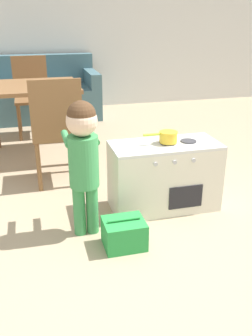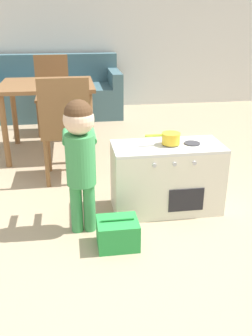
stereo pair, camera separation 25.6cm
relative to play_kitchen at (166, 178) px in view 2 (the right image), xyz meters
name	(u,v)px [view 2 (the right image)]	position (x,y,z in m)	size (l,w,h in m)	color
ground_plane	(141,276)	(-0.33, -0.75, -0.25)	(16.00, 16.00, 0.00)	tan
wall_back	(89,18)	(-0.33, 3.47, 1.05)	(10.00, 0.06, 2.60)	silver
play_kitchen	(166,178)	(0.00, 0.00, 0.00)	(0.78, 0.38, 0.51)	silver
toy_pot	(171,138)	(0.02, 0.00, 0.30)	(0.25, 0.13, 0.08)	yellow
child_figure	(80,149)	(-0.62, -0.21, 0.33)	(0.21, 0.35, 0.89)	#3D9351
toy_basket	(118,233)	(-0.42, -0.43, -0.16)	(0.25, 0.21, 0.20)	green
dining_table	(48,94)	(-0.88, 1.38, 0.36)	(0.91, 0.82, 0.72)	brown
dining_chair_near	(66,128)	(-0.71, 0.62, 0.23)	(0.40, 0.40, 0.91)	brown
dining_chair_far	(53,92)	(-0.87, 2.17, 0.23)	(0.40, 0.40, 0.91)	brown
couch	(56,94)	(-0.86, 3.01, 0.04)	(1.82, 0.89, 0.82)	#426670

